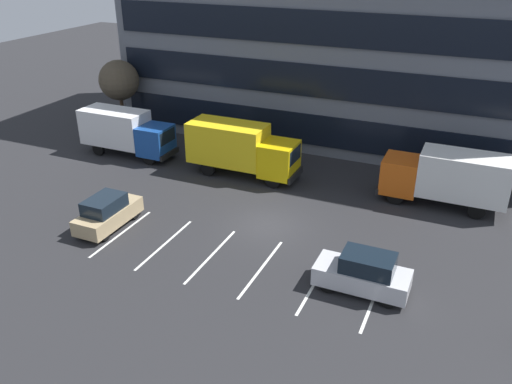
% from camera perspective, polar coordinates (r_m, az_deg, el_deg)
% --- Properties ---
extents(ground_plane, '(120.00, 120.00, 0.00)m').
position_cam_1_polar(ground_plane, '(29.84, 1.26, -3.60)').
color(ground_plane, '#262628').
extents(office_building, '(35.64, 13.66, 18.00)m').
position_cam_1_polar(office_building, '(43.48, 11.06, 17.94)').
color(office_building, slate).
rests_on(office_building, ground_plane).
extents(lot_markings, '(14.14, 5.40, 0.01)m').
position_cam_1_polar(lot_markings, '(26.64, -2.21, -7.58)').
color(lot_markings, silver).
rests_on(lot_markings, ground_plane).
extents(box_truck_yellow_all, '(7.61, 2.52, 3.53)m').
position_cam_1_polar(box_truck_yellow_all, '(35.39, -1.65, 4.85)').
color(box_truck_yellow_all, yellow).
rests_on(box_truck_yellow_all, ground_plane).
extents(box_truck_orange, '(7.36, 2.44, 3.41)m').
position_cam_1_polar(box_truck_orange, '(33.19, 19.99, 1.63)').
color(box_truck_orange, '#D85914').
rests_on(box_truck_orange, ground_plane).
extents(box_truck_blue, '(7.15, 2.37, 3.32)m').
position_cam_1_polar(box_truck_blue, '(40.09, -13.97, 6.46)').
color(box_truck_blue, '#194799').
rests_on(box_truck_blue, ground_plane).
extents(suv_silver, '(4.29, 1.82, 1.94)m').
position_cam_1_polar(suv_silver, '(24.66, 11.58, -8.61)').
color(suv_silver, silver).
rests_on(suv_silver, ground_plane).
extents(suv_tan, '(1.76, 4.16, 1.88)m').
position_cam_1_polar(suv_tan, '(30.38, -15.81, -2.15)').
color(suv_tan, tan).
rests_on(suv_tan, ground_plane).
extents(bare_tree, '(3.19, 3.19, 5.99)m').
position_cam_1_polar(bare_tree, '(44.33, -14.63, 11.62)').
color(bare_tree, '#473323').
rests_on(bare_tree, ground_plane).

